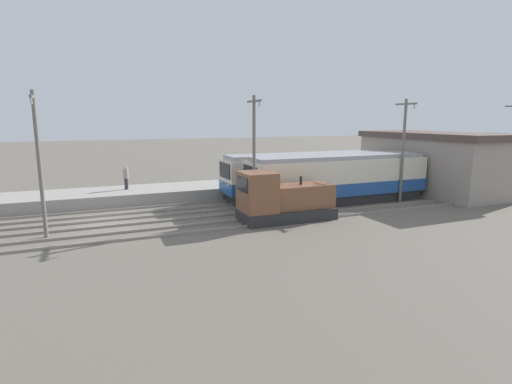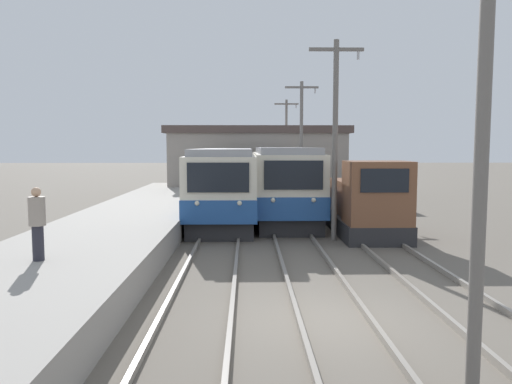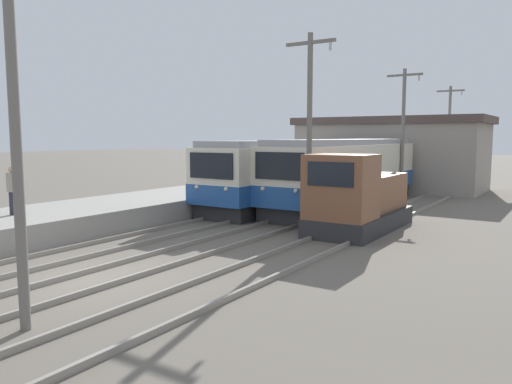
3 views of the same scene
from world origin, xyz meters
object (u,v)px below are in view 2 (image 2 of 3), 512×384
object	(u,v)px
commuter_train_left	(226,185)
catenary_mast_near	(484,110)
catenary_mast_far	(301,138)
catenary_mast_distant	(286,141)
person_on_platform	(37,221)
commuter_train_center	(281,184)
catenary_mast_mid	(335,133)
shunting_locomotive	(366,205)

from	to	relation	value
commuter_train_left	catenary_mast_near	size ratio (longest dim) A/B	1.85
catenary_mast_far	catenary_mast_distant	distance (m)	11.59
catenary_mast_distant	person_on_platform	world-z (taller)	catenary_mast_distant
commuter_train_center	catenary_mast_far	distance (m)	5.21
commuter_train_center	catenary_mast_far	bearing A→B (deg)	70.99
catenary_mast_mid	shunting_locomotive	bearing A→B (deg)	38.79
catenary_mast_mid	commuter_train_left	bearing A→B (deg)	124.42
shunting_locomotive	catenary_mast_near	distance (m)	13.18
catenary_mast_mid	catenary_mast_distant	distance (m)	23.17
shunting_locomotive	catenary_mast_far	distance (m)	10.86
person_on_platform	commuter_train_center	bearing A→B (deg)	64.78
catenary_mast_near	catenary_mast_distant	world-z (taller)	same
catenary_mast_distant	person_on_platform	distance (m)	31.22
catenary_mast_near	commuter_train_left	bearing A→B (deg)	103.55
catenary_mast_near	catenary_mast_distant	distance (m)	34.76
commuter_train_center	person_on_platform	xyz separation A→B (m)	(-6.64, -14.09, 0.18)
commuter_train_center	shunting_locomotive	distance (m)	6.73
shunting_locomotive	commuter_train_center	bearing A→B (deg)	116.53
catenary_mast_mid	catenary_mast_near	bearing A→B (deg)	-90.00
catenary_mast_distant	commuter_train_center	bearing A→B (deg)	-95.39
commuter_train_left	person_on_platform	bearing A→B (deg)	-106.25
commuter_train_center	person_on_platform	size ratio (longest dim) A/B	8.06
catenary_mast_far	person_on_platform	xyz separation A→B (m)	(-8.14, -18.47, -2.22)
catenary_mast_near	catenary_mast_far	bearing A→B (deg)	90.00
shunting_locomotive	person_on_platform	xyz separation A→B (m)	(-9.64, -8.08, 0.60)
commuter_train_center	catenary_mast_distant	distance (m)	16.21
catenary_mast_mid	catenary_mast_far	distance (m)	11.59
commuter_train_center	shunting_locomotive	bearing A→B (deg)	-63.47
commuter_train_left	catenary_mast_near	distance (m)	18.54
commuter_train_left	commuter_train_center	world-z (taller)	commuter_train_center
commuter_train_left	shunting_locomotive	size ratio (longest dim) A/B	2.36
catenary_mast_distant	person_on_platform	bearing A→B (deg)	-105.16
commuter_train_left	person_on_platform	size ratio (longest dim) A/B	7.94
commuter_train_center	catenary_mast_near	distance (m)	19.01
shunting_locomotive	catenary_mast_mid	xyz separation A→B (m)	(-1.49, -1.20, 2.81)
shunting_locomotive	catenary_mast_near	bearing A→B (deg)	-96.66
shunting_locomotive	person_on_platform	bearing A→B (deg)	-140.02
catenary_mast_near	person_on_platform	xyz separation A→B (m)	(-8.14, 4.71, -2.22)
commuter_train_center	shunting_locomotive	xyz separation A→B (m)	(3.00, -6.01, -0.42)
shunting_locomotive	catenary_mast_distant	bearing A→B (deg)	93.89
shunting_locomotive	person_on_platform	distance (m)	12.59
commuter_train_left	person_on_platform	distance (m)	13.72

